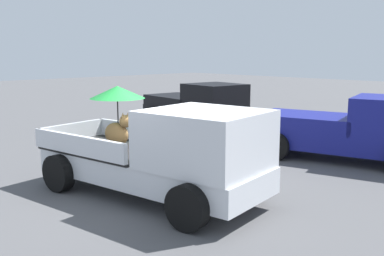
{
  "coord_description": "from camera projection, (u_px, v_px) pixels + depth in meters",
  "views": [
    {
      "loc": [
        6.95,
        -5.5,
        2.95
      ],
      "look_at": [
        -0.76,
        1.94,
        1.1
      ],
      "focal_mm": 41.14,
      "sensor_mm": 36.0,
      "label": 1
    }
  ],
  "objects": [
    {
      "name": "pickup_truck_red",
      "position": [
        198.0,
        106.0,
        17.11
      ],
      "size": [
        4.96,
        2.56,
        1.8
      ],
      "rotation": [
        0.0,
        0.0,
        -0.1
      ],
      "color": "black",
      "rests_on": "ground"
    },
    {
      "name": "pickup_truck_far",
      "position": [
        352.0,
        129.0,
        12.0
      ],
      "size": [
        5.1,
        3.13,
        1.8
      ],
      "rotation": [
        0.0,
        0.0,
        0.27
      ],
      "color": "black",
      "rests_on": "ground"
    },
    {
      "name": "pickup_truck_main",
      "position": [
        166.0,
        153.0,
        8.78
      ],
      "size": [
        5.27,
        2.86,
        2.21
      ],
      "rotation": [
        0.0,
        0.0,
        0.15
      ],
      "color": "black",
      "rests_on": "ground"
    },
    {
      "name": "ground_plane",
      "position": [
        151.0,
        195.0,
        9.19
      ],
      "size": [
        80.0,
        80.0,
        0.0
      ],
      "primitive_type": "plane",
      "color": "#4C4C4F"
    }
  ]
}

